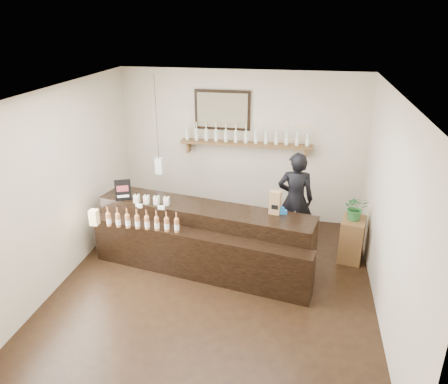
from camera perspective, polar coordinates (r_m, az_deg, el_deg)
name	(u,v)px	position (r m, az deg, el deg)	size (l,w,h in m)	color
ground	(214,287)	(6.51, -1.28, -12.35)	(5.00, 5.00, 0.00)	black
room_shell	(213,178)	(5.71, -1.42, 1.82)	(5.00, 5.00, 5.00)	beige
back_wall_decor	(233,130)	(7.95, 1.14, 8.16)	(2.66, 0.96, 1.69)	brown
counter	(202,240)	(6.81, -2.88, -6.23)	(3.49, 1.54, 1.12)	black
promo_sign	(123,190)	(7.01, -13.06, 0.24)	(0.24, 0.12, 0.35)	black
paper_bag	(275,202)	(6.43, 6.70, -1.36)	(0.18, 0.15, 0.35)	olive
tape_dispenser	(282,211)	(6.48, 7.60, -2.50)	(0.14, 0.08, 0.12)	blue
side_cabinet	(352,239)	(7.31, 16.35, -5.96)	(0.44, 0.54, 0.70)	brown
potted_plant	(356,208)	(7.07, 16.83, -2.00)	(0.36, 0.31, 0.40)	#2D7134
shopkeeper	(296,194)	(7.33, 9.33, -0.22)	(0.68, 0.44, 1.86)	black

